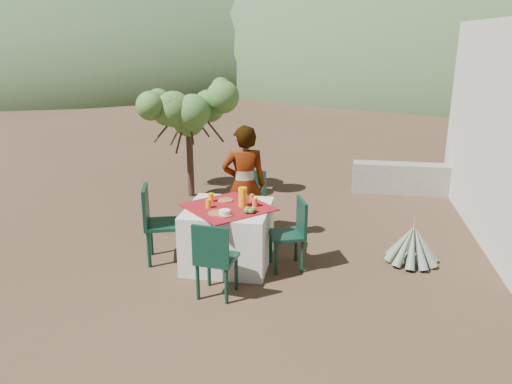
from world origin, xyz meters
TOP-DOWN VIEW (x-y plane):
  - ground at (0.00, 0.00)m, footprint 160.00×160.00m
  - table at (0.69, -0.03)m, footprint 1.30×1.30m
  - chair_far at (0.77, 1.03)m, footprint 0.49×0.49m
  - chair_near at (0.73, -0.92)m, footprint 0.45×0.45m
  - chair_left at (-0.22, -0.10)m, footprint 0.57×0.57m
  - chair_right at (1.50, -0.02)m, footprint 0.52×0.52m
  - person at (0.77, 0.67)m, footprint 0.69×0.55m
  - shrub_tree at (-0.52, 2.65)m, footprint 1.55×1.52m
  - agave at (2.99, 0.36)m, footprint 0.69×0.68m
  - stone_wall at (3.60, 3.40)m, footprint 2.60×0.35m
  - hill_near_left at (-18.00, 30.00)m, footprint 40.00×40.00m
  - hill_near_right at (12.00, 36.00)m, footprint 48.00×48.00m
  - hill_far_center at (-4.00, 52.00)m, footprint 60.00×60.00m
  - plate_far at (0.61, 0.18)m, footprint 0.20×0.20m
  - plate_near at (0.63, -0.31)m, footprint 0.23×0.23m
  - glass_far at (0.44, 0.12)m, footprint 0.07×0.07m
  - glass_near at (0.47, -0.12)m, footprint 0.07×0.07m
  - juice_pitcher at (0.87, 0.02)m, footprint 0.11×0.11m
  - bowl_plate at (0.72, -0.34)m, footprint 0.20×0.20m
  - white_bowl at (0.72, -0.34)m, footprint 0.13×0.13m
  - jar_left at (1.02, 0.03)m, footprint 0.07×0.07m
  - jar_right at (0.94, 0.24)m, footprint 0.05×0.05m
  - napkin_holder at (0.85, 0.07)m, footprint 0.07×0.05m
  - fruit_cluster at (1.00, -0.22)m, footprint 0.14×0.13m

SIDE VIEW (x-z plane):
  - ground at x=0.00m, z-range 0.00..0.00m
  - hill_near_left at x=-18.00m, z-range -8.00..8.00m
  - hill_near_right at x=12.00m, z-range -10.00..10.00m
  - hill_far_center at x=-4.00m, z-range -12.00..12.00m
  - agave at x=2.99m, z-range -0.12..0.61m
  - stone_wall at x=3.60m, z-range 0.00..0.55m
  - table at x=0.69m, z-range 0.00..0.76m
  - chair_right at x=1.50m, z-range 0.05..0.93m
  - chair_near at x=0.73m, z-range 0.05..0.93m
  - chair_far at x=0.77m, z-range 0.05..0.98m
  - chair_left at x=-0.22m, z-range 0.06..1.05m
  - bowl_plate at x=0.72m, z-range 0.76..0.77m
  - plate_far at x=0.61m, z-range 0.76..0.78m
  - plate_near at x=0.63m, z-range 0.76..0.78m
  - fruit_cluster at x=1.00m, z-range 0.76..0.83m
  - white_bowl at x=0.72m, z-range 0.77..0.82m
  - napkin_holder at x=0.85m, z-range 0.76..0.85m
  - jar_right at x=0.94m, z-range 0.76..0.85m
  - glass_near at x=0.47m, z-range 0.76..0.87m
  - jar_left at x=1.02m, z-range 0.76..0.87m
  - glass_far at x=0.44m, z-range 0.76..0.87m
  - person at x=0.77m, z-range 0.00..1.66m
  - juice_pitcher at x=0.87m, z-range 0.76..1.00m
  - shrub_tree at x=-0.52m, z-range 0.53..2.35m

